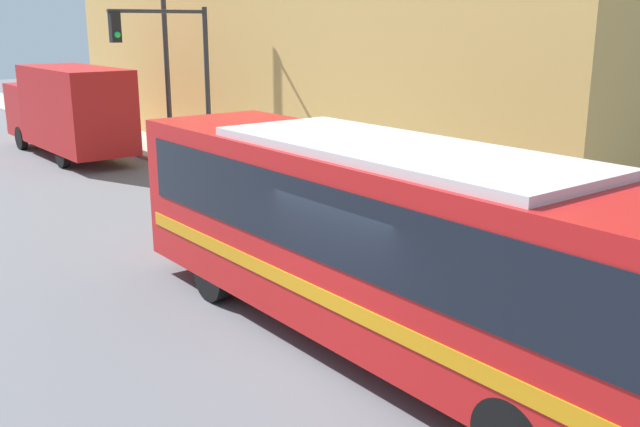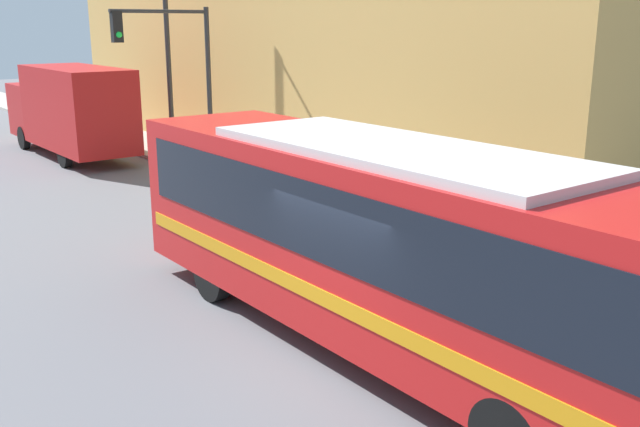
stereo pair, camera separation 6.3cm
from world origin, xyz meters
name	(u,v)px [view 1 (the left image)]	position (x,y,z in m)	size (l,w,h in m)	color
ground_plane	(360,363)	(0.00, 0.00, 0.00)	(120.00, 120.00, 0.00)	slate
sidewalk	(143,144)	(5.78, 20.00, 0.06)	(2.57, 70.00, 0.13)	#A8A399
building_facade	(303,4)	(10.07, 14.77, 5.52)	(6.00, 27.54, 11.03)	tan
city_bus	(393,236)	(0.64, 0.04, 1.83)	(2.56, 11.23, 3.18)	red
delivery_truck	(68,109)	(2.59, 19.24, 1.79)	(2.27, 8.06, 3.32)	#B21919
fire_hydrant	(480,238)	(5.10, 2.02, 0.47)	(0.26, 0.35, 0.70)	red
traffic_light_pole	(175,60)	(4.12, 13.54, 3.70)	(3.28, 0.35, 5.20)	#2D2D2D
parking_meter	(305,166)	(5.10, 8.08, 1.06)	(0.14, 0.14, 1.39)	#2D2D2D
street_lamp	(157,20)	(5.05, 16.58, 4.94)	(2.54, 0.28, 8.23)	#2D2D2D
pedestrian_near_corner	(259,153)	(5.70, 11.25, 0.92)	(0.34, 0.34, 1.57)	slate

